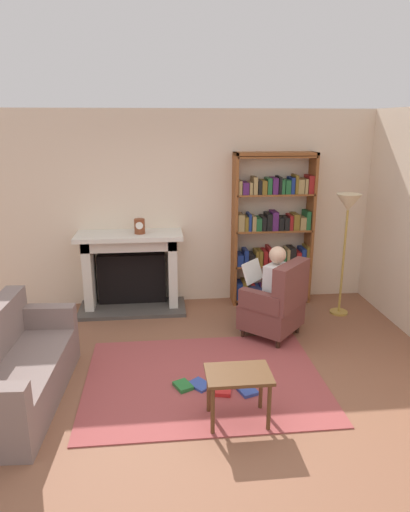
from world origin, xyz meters
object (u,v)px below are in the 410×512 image
Objects in this scene: armchair_reading at (277,304)px; fireplace at (131,268)px; side_table at (238,381)px; sofa_floral at (13,371)px; mantel_clock at (140,226)px; seated_reader at (269,287)px; floor_lamp at (348,213)px; bookshelf at (273,232)px.

fireplace is at bearing -79.45° from armchair_reading.
side_table is at bearing -68.85° from fireplace.
sofa_floral is (-2.76, -1.07, -0.10)m from armchair_reading.
mantel_clock is 1.90m from seated_reader.
fireplace is 2.99m from floor_lamp.
sofa_floral is (-2.67, -1.15, -0.30)m from seated_reader.
seated_reader reaches higher than armchair_reading.
seated_reader is at bearing -90.00° from armchair_reading.
side_table is (0.90, -2.58, -0.79)m from mantel_clock.
fireplace is at bearing -21.01° from sofa_floral.
bookshelf is at bearing 146.62° from floor_lamp.
seated_reader is 0.66× the size of sofa_floral.
fireplace is 0.68× the size of bookshelf.
side_table is at bearing 17.40° from armchair_reading.
armchair_reading is at bearing -65.72° from sofa_floral.
floor_lamp is (2.68, -0.41, 0.20)m from mantel_clock.
floor_lamp reaches higher than fireplace.
bookshelf is 2.95m from side_table.
side_table is (1.04, -2.69, -0.18)m from fireplace.
bookshelf is 1.87× the size of seated_reader.
sofa_floral is at bearing -114.14° from fireplace.
fireplace is 7.37× the size of mantel_clock.
armchair_reading is 2.96m from sofa_floral.
mantel_clock is 0.09× the size of bookshelf.
armchair_reading is (-0.22, -1.15, -0.61)m from bookshelf.
bookshelf reaches higher than floor_lamp.
fireplace reaches higher than armchair_reading.
armchair_reading is 0.23m from seated_reader.
seated_reader is 2.04× the size of side_table.
mantel_clock is 0.20× the size of armchair_reading.
fireplace is 2.40m from sofa_floral.
fireplace is at bearing 111.15° from side_table.
sofa_floral is at bearing -26.23° from armchair_reading.
seated_reader is 1.79m from side_table.
bookshelf is (2.00, 0.03, 0.45)m from fireplace.
side_table is 2.98m from floor_lamp.
floor_lamp is (1.13, 0.52, 0.77)m from seated_reader.
mantel_clock is 2.07m from armchair_reading.
fireplace is 1.28× the size of seated_reader.
mantel_clock is 0.12× the size of floor_lamp.
bookshelf is at bearing -50.19° from sofa_floral.
armchair_reading reaches higher than side_table.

